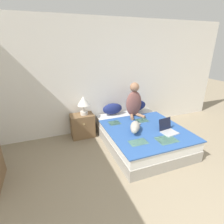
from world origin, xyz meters
name	(u,v)px	position (x,y,z in m)	size (l,w,h in m)	color
wall_back	(112,77)	(0.00, 3.47, 1.27)	(6.14, 0.05, 2.55)	white
bed	(141,135)	(0.27, 2.44, 0.21)	(1.51, 1.91, 0.43)	#9E998E
pillow_near	(112,109)	(-0.06, 3.27, 0.56)	(0.48, 0.22, 0.27)	navy
pillow_far	(137,106)	(0.60, 3.27, 0.56)	(0.48, 0.22, 0.27)	navy
person_sitting	(134,102)	(0.37, 3.00, 0.77)	(0.38, 0.37, 0.79)	brown
cat_tabby	(135,127)	(0.02, 2.28, 0.52)	(0.42, 0.48, 0.19)	#A8A399
laptop_open	(168,130)	(0.60, 2.03, 0.48)	(0.32, 0.32, 0.25)	#B7B7BC
nightstand	(83,126)	(-0.81, 3.22, 0.27)	(0.51, 0.37, 0.54)	brown
table_lamp	(83,102)	(-0.76, 3.22, 0.82)	(0.27, 0.27, 0.42)	beige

